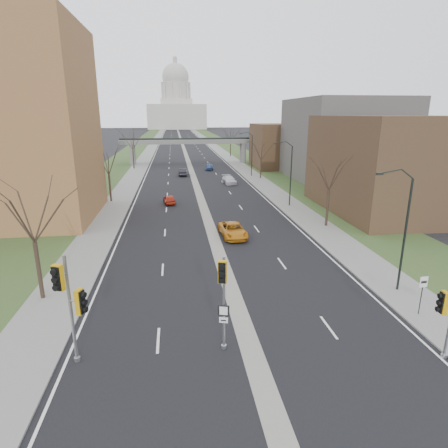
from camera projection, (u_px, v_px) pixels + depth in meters
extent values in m
plane|color=black|center=(253.00, 355.00, 19.67)|extent=(700.00, 700.00, 0.00)
cube|color=black|center=(182.00, 143.00, 162.31)|extent=(20.00, 600.00, 0.01)
cube|color=gray|center=(182.00, 143.00, 162.31)|extent=(1.20, 600.00, 0.02)
cube|color=gray|center=(210.00, 143.00, 163.81)|extent=(4.00, 600.00, 0.12)
cube|color=gray|center=(154.00, 143.00, 160.78)|extent=(4.00, 600.00, 0.12)
cube|color=#304821|center=(223.00, 143.00, 164.57)|extent=(8.00, 600.00, 0.10)
cube|color=#304821|center=(140.00, 144.00, 160.03)|extent=(8.00, 600.00, 0.10)
cube|color=brown|center=(394.00, 165.00, 47.63)|extent=(16.00, 20.00, 12.00)
cube|color=#53504C|center=(343.00, 140.00, 70.53)|extent=(18.00, 22.00, 15.00)
cube|color=brown|center=(284.00, 146.00, 87.60)|extent=(14.00, 14.00, 10.00)
cube|color=slate|center=(132.00, 154.00, 93.27)|extent=(1.20, 2.50, 5.00)
cube|color=slate|center=(243.00, 153.00, 96.81)|extent=(1.20, 2.50, 5.00)
cube|color=slate|center=(188.00, 142.00, 94.19)|extent=(34.00, 3.00, 1.00)
cube|color=black|center=(188.00, 139.00, 94.00)|extent=(34.00, 0.15, 0.50)
cube|color=beige|center=(177.00, 117.00, 321.15)|extent=(48.00, 42.00, 20.00)
cube|color=beige|center=(176.00, 102.00, 317.76)|extent=(26.00, 26.00, 5.00)
cylinder|color=beige|center=(176.00, 91.00, 315.22)|extent=(22.00, 22.00, 14.00)
sphere|color=beige|center=(176.00, 77.00, 312.11)|extent=(22.00, 22.00, 22.00)
cylinder|color=beige|center=(175.00, 62.00, 308.87)|extent=(3.60, 3.60, 4.50)
cylinder|color=black|center=(405.00, 236.00, 25.70)|extent=(0.16, 0.16, 8.00)
cube|color=black|center=(381.00, 174.00, 24.18)|extent=(0.45, 0.18, 0.14)
cylinder|color=black|center=(291.00, 176.00, 50.42)|extent=(0.16, 0.16, 8.00)
cube|color=black|center=(275.00, 144.00, 48.91)|extent=(0.45, 0.18, 0.14)
cylinder|color=black|center=(252.00, 156.00, 75.15)|extent=(0.16, 0.16, 8.00)
cube|color=black|center=(241.00, 134.00, 73.63)|extent=(0.45, 0.18, 0.14)
cylinder|color=#382B21|center=(39.00, 271.00, 25.04)|extent=(0.28, 0.28, 4.00)
cylinder|color=#382B21|center=(110.00, 188.00, 53.60)|extent=(0.28, 0.28, 3.75)
cylinder|color=#382B21|center=(133.00, 159.00, 85.87)|extent=(0.28, 0.28, 4.25)
cylinder|color=#382B21|center=(327.00, 208.00, 41.63)|extent=(0.28, 0.28, 4.00)
cylinder|color=#382B21|center=(261.00, 169.00, 73.08)|extent=(0.28, 0.28, 3.50)
cylinder|color=#382B21|center=(230.00, 149.00, 111.02)|extent=(0.28, 0.28, 4.25)
cylinder|color=gray|center=(71.00, 310.00, 18.40)|extent=(0.16, 0.16, 5.80)
cylinder|color=gray|center=(77.00, 359.00, 19.19)|extent=(0.31, 0.31, 0.22)
cube|color=#C08C0B|center=(59.00, 278.00, 17.31)|extent=(0.60, 0.59, 1.28)
cube|color=#C08C0B|center=(80.00, 302.00, 18.11)|extent=(0.59, 0.60, 1.28)
cylinder|color=gray|center=(224.00, 304.00, 19.50)|extent=(0.14, 0.14, 5.32)
cylinder|color=gray|center=(224.00, 347.00, 20.23)|extent=(0.29, 0.29, 0.20)
cube|color=#C08C0B|center=(222.00, 272.00, 18.44)|extent=(0.52, 0.51, 1.18)
cube|color=black|center=(224.00, 309.00, 19.59)|extent=(0.60, 0.21, 0.61)
cube|color=silver|center=(224.00, 319.00, 19.75)|extent=(0.45, 0.16, 0.31)
cylinder|color=gray|center=(444.00, 356.00, 19.44)|extent=(0.29, 0.29, 0.21)
cube|color=#C08C0B|center=(444.00, 303.00, 18.56)|extent=(0.46, 0.48, 1.18)
cylinder|color=black|center=(421.00, 298.00, 23.22)|extent=(0.06, 0.06, 2.20)
cube|color=silver|center=(424.00, 282.00, 22.91)|extent=(0.55, 0.07, 0.70)
imported|color=#B32914|center=(169.00, 199.00, 52.87)|extent=(1.91, 3.88, 1.27)
imported|color=black|center=(183.00, 172.00, 77.07)|extent=(1.83, 4.61, 1.49)
imported|color=#BE7214|center=(233.00, 230.00, 38.50)|extent=(2.71, 5.29, 1.43)
imported|color=silver|center=(229.00, 180.00, 67.90)|extent=(2.42, 5.00, 1.40)
imported|color=navy|center=(209.00, 167.00, 84.73)|extent=(2.12, 4.25, 1.39)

